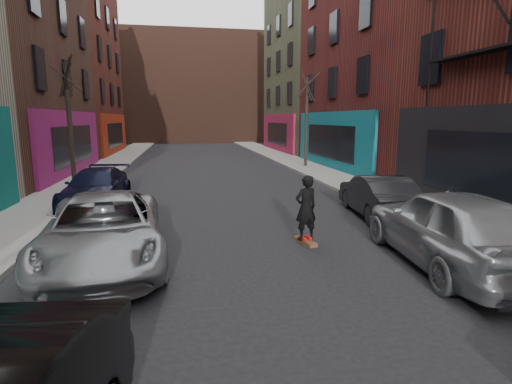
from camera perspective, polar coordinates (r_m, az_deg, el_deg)
name	(u,v)px	position (r m, az deg, el deg)	size (l,w,h in m)	color
sidewalk_left	(117,161)	(30.95, -19.22, 4.25)	(2.50, 84.00, 0.13)	gray
sidewalk_right	(283,158)	(31.53, 3.91, 4.91)	(2.50, 84.00, 0.13)	gray
building_far	(192,89)	(56.58, -9.09, 14.27)	(40.00, 10.00, 14.00)	#47281E
tree_left_far	(69,112)	(19.03, -25.17, 10.34)	(2.00, 2.00, 6.50)	black
tree_right_far	(307,111)	(25.60, 7.24, 11.34)	(2.00, 2.00, 6.80)	black
parked_left_far	(104,230)	(9.19, -20.94, -5.10)	(2.44, 5.29, 1.47)	gray
parked_left_end	(96,187)	(15.49, -21.86, 0.63)	(1.83, 4.50, 1.30)	black
parked_right_far	(451,227)	(9.33, 26.10, -4.50)	(2.02, 5.02, 1.71)	gray
parked_right_end	(377,195)	(13.32, 16.96, -0.47)	(1.42, 4.08, 1.35)	black
skateboard	(305,241)	(10.17, 7.03, -7.02)	(0.22, 0.80, 0.10)	brown
skateboarder	(306,208)	(9.95, 7.14, -2.25)	(0.60, 0.39, 1.64)	black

